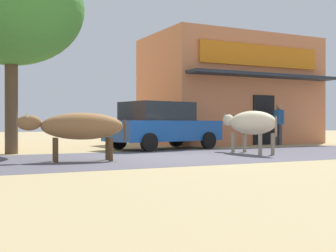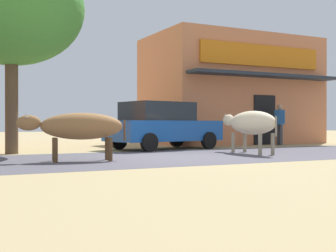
% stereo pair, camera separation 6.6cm
% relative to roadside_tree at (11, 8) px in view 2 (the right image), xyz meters
% --- Properties ---
extents(ground, '(80.00, 80.00, 0.00)m').
position_rel_roadside_tree_xyz_m(ground, '(3.60, -3.18, -4.32)').
color(ground, tan).
extents(asphalt_road, '(72.00, 5.25, 0.00)m').
position_rel_roadside_tree_xyz_m(asphalt_road, '(3.60, -3.18, -4.32)').
color(asphalt_road, '#4E4B55').
rests_on(asphalt_road, ground).
extents(storefront_right_club, '(7.53, 5.45, 4.83)m').
position_rel_roadside_tree_xyz_m(storefront_right_club, '(10.25, 3.65, -1.90)').
color(storefront_right_club, '#CE794F').
rests_on(storefront_right_club, ground).
extents(roadside_tree, '(4.28, 4.28, 6.05)m').
position_rel_roadside_tree_xyz_m(roadside_tree, '(0.00, 0.00, 0.00)').
color(roadside_tree, brown).
rests_on(roadside_tree, ground).
extents(parked_hatchback_car, '(4.33, 2.61, 1.64)m').
position_rel_roadside_tree_xyz_m(parked_hatchback_car, '(5.06, 0.23, -3.48)').
color(parked_hatchback_car, '#184B9A').
rests_on(parked_hatchback_car, ground).
extents(cow_near_brown, '(2.54, 1.00, 1.16)m').
position_rel_roadside_tree_xyz_m(cow_near_brown, '(1.07, -3.48, -3.50)').
color(cow_near_brown, olive).
rests_on(cow_near_brown, ground).
extents(cow_far_dark, '(0.77, 2.89, 1.27)m').
position_rel_roadside_tree_xyz_m(cow_far_dark, '(6.40, -3.07, -3.41)').
color(cow_far_dark, beige).
rests_on(cow_far_dark, ground).
extents(pedestrian_by_shop, '(0.46, 0.61, 1.70)m').
position_rel_roadside_tree_xyz_m(pedestrian_by_shop, '(10.72, 0.74, -3.32)').
color(pedestrian_by_shop, '#3F3F47').
rests_on(pedestrian_by_shop, ground).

